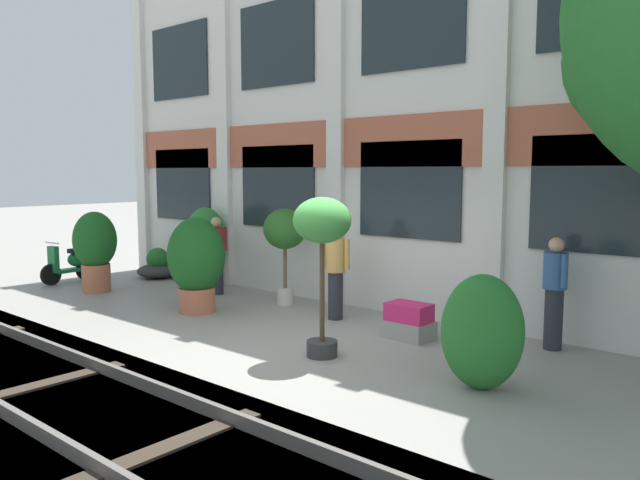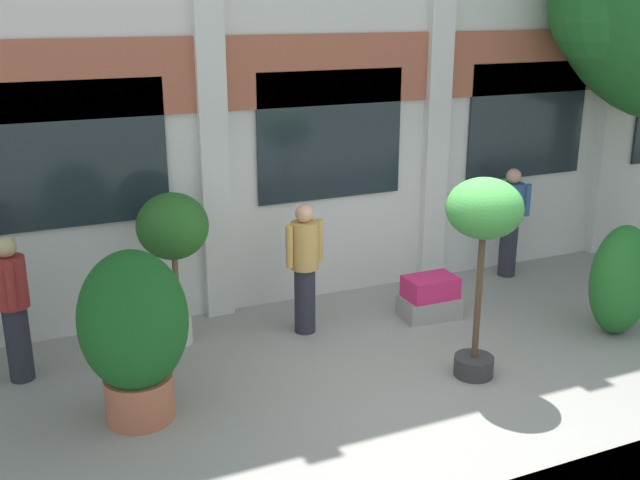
# 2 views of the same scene
# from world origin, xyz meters

# --- Properties ---
(ground_plane) EXTENTS (80.00, 80.00, 0.00)m
(ground_plane) POSITION_xyz_m (0.00, 0.00, 0.00)
(ground_plane) COLOR gray
(potted_plant_low_pan) EXTENTS (0.83, 0.83, 1.86)m
(potted_plant_low_pan) POSITION_xyz_m (-2.33, 2.14, 1.39)
(potted_plant_low_pan) COLOR beige
(potted_plant_low_pan) RESTS_ON ground
(potted_plant_square_trough) EXTENTS (0.77, 0.54, 0.55)m
(potted_plant_square_trough) POSITION_xyz_m (0.85, 1.59, 0.26)
(potted_plant_square_trough) COLOR gray
(potted_plant_square_trough) RESTS_ON ground
(potted_plant_fluted_column) EXTENTS (1.04, 1.04, 1.74)m
(potted_plant_fluted_column) POSITION_xyz_m (-3.09, 0.61, 0.95)
(potted_plant_fluted_column) COLOR #B76647
(potted_plant_fluted_column) RESTS_ON ground
(potted_plant_terracotta_small) EXTENTS (0.80, 0.80, 2.23)m
(potted_plant_terracotta_small) POSITION_xyz_m (0.44, 0.01, 1.73)
(potted_plant_terracotta_small) COLOR #333333
(potted_plant_terracotta_small) RESTS_ON ground
(resident_by_doorway) EXTENTS (0.34, 0.53, 1.63)m
(resident_by_doorway) POSITION_xyz_m (-4.11, 1.94, 0.87)
(resident_by_doorway) COLOR #282833
(resident_by_doorway) RESTS_ON ground
(resident_watching_tracks) EXTENTS (0.52, 0.34, 1.64)m
(resident_watching_tracks) POSITION_xyz_m (-0.81, 1.83, 0.88)
(resident_watching_tracks) COLOR #282833
(resident_watching_tracks) RESTS_ON ground
(resident_near_plants) EXTENTS (0.44, 0.36, 1.64)m
(resident_near_plants) POSITION_xyz_m (2.75, 2.47, 0.88)
(resident_near_plants) COLOR #282833
(resident_near_plants) RESTS_ON ground
(topiary_hedge) EXTENTS (1.17, 1.03, 1.38)m
(topiary_hedge) POSITION_xyz_m (2.73, 0.25, 0.69)
(topiary_hedge) COLOR #236B28
(topiary_hedge) RESTS_ON ground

